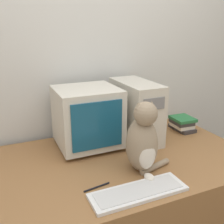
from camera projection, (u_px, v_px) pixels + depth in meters
wall_back at (84, 61)px, 1.94m from camera, size 7.00×0.05×2.50m
desk at (114, 207)px, 1.74m from camera, size 1.73×0.97×0.71m
crt_monitor at (87, 117)px, 1.74m from camera, size 0.40×0.39×0.41m
computer_tower at (136, 111)px, 1.87m from camera, size 0.22×0.47×0.42m
keyboard at (138, 192)px, 1.29m from camera, size 0.49×0.16×0.02m
cat at (143, 141)px, 1.45m from camera, size 0.29×0.27×0.42m
book_stack at (182, 124)px, 2.07m from camera, size 0.16×0.21×0.11m
pen at (97, 187)px, 1.34m from camera, size 0.15×0.03×0.01m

